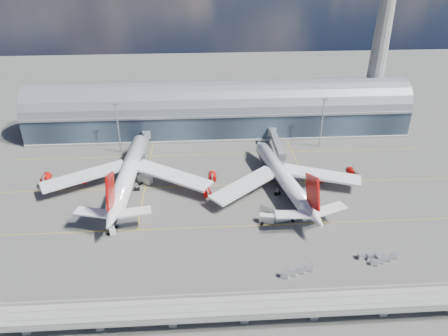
{
  "coord_description": "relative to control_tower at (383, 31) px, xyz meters",
  "views": [
    {
      "loc": [
        -11.15,
        -141.81,
        97.63
      ],
      "look_at": [
        -1.55,
        10.0,
        14.0
      ],
      "focal_mm": 35.0,
      "sensor_mm": 36.0,
      "label": 1
    }
  ],
  "objects": [
    {
      "name": "ground",
      "position": [
        -85.0,
        -83.0,
        -51.64
      ],
      "size": [
        500.0,
        500.0,
        0.0
      ],
      "primitive_type": "plane",
      "color": "#474744",
      "rests_on": "ground"
    },
    {
      "name": "taxi_lines",
      "position": [
        -85.0,
        -60.89,
        -51.63
      ],
      "size": [
        200.0,
        80.12,
        0.01
      ],
      "color": "gold",
      "rests_on": "ground"
    },
    {
      "name": "terminal",
      "position": [
        -85.0,
        -5.01,
        -40.3
      ],
      "size": [
        200.0,
        30.0,
        28.0
      ],
      "color": "#202A36",
      "rests_on": "ground"
    },
    {
      "name": "control_tower",
      "position": [
        0.0,
        0.0,
        0.0
      ],
      "size": [
        19.0,
        19.0,
        103.0
      ],
      "color": "gray",
      "rests_on": "ground"
    },
    {
      "name": "guideway",
      "position": [
        -85.0,
        -138.0,
        -46.34
      ],
      "size": [
        220.0,
        8.5,
        7.2
      ],
      "color": "gray",
      "rests_on": "ground"
    },
    {
      "name": "floodlight_mast_left",
      "position": [
        -135.0,
        -28.0,
        -38.0
      ],
      "size": [
        3.0,
        0.7,
        25.7
      ],
      "color": "gray",
      "rests_on": "ground"
    },
    {
      "name": "floodlight_mast_right",
      "position": [
        -35.0,
        -28.0,
        -38.0
      ],
      "size": [
        3.0,
        0.7,
        25.7
      ],
      "color": "gray",
      "rests_on": "ground"
    },
    {
      "name": "airliner_left",
      "position": [
        -126.57,
        -62.85,
        -44.79
      ],
      "size": [
        74.87,
        78.65,
        23.97
      ],
      "rotation": [
        0.0,
        0.0,
        -0.05
      ],
      "color": "white",
      "rests_on": "ground"
    },
    {
      "name": "airliner_right",
      "position": [
        -61.22,
        -69.23,
        -45.69
      ],
      "size": [
        68.76,
        71.95,
        22.93
      ],
      "rotation": [
        0.0,
        0.0,
        0.19
      ],
      "color": "white",
      "rests_on": "ground"
    },
    {
      "name": "jet_bridge_left",
      "position": [
        -122.95,
        -29.88,
        -46.46
      ],
      "size": [
        4.4,
        28.0,
        7.25
      ],
      "color": "gray",
      "rests_on": "ground"
    },
    {
      "name": "jet_bridge_right",
      "position": [
        -58.08,
        -31.82,
        -46.46
      ],
      "size": [
        4.4,
        32.0,
        7.25
      ],
      "color": "gray",
      "rests_on": "ground"
    },
    {
      "name": "service_truck_0",
      "position": [
        -128.97,
        -93.31,
        -50.3
      ],
      "size": [
        3.63,
        6.58,
        2.59
      ],
      "rotation": [
        0.0,
        0.0,
        0.27
      ],
      "color": "beige",
      "rests_on": "ground"
    },
    {
      "name": "service_truck_1",
      "position": [
        -71.4,
        -91.27,
        -49.96
      ],
      "size": [
        6.23,
        4.11,
        3.32
      ],
      "rotation": [
        0.0,
        0.0,
        1.29
      ],
      "color": "beige",
      "rests_on": "ground"
    },
    {
      "name": "service_truck_2",
      "position": [
        -64.35,
        -90.28,
        -50.02
      ],
      "size": [
        8.85,
        3.97,
        3.1
      ],
      "rotation": [
        0.0,
        0.0,
        1.75
      ],
      "color": "beige",
      "rests_on": "ground"
    },
    {
      "name": "service_truck_3",
      "position": [
        -59.27,
        -66.71,
        -50.0
      ],
      "size": [
        5.24,
        7.04,
        3.19
      ],
      "rotation": [
        0.0,
        0.0,
        -0.47
      ],
      "color": "beige",
      "rests_on": "ground"
    },
    {
      "name": "service_truck_4",
      "position": [
        -31.59,
        -62.84,
        -50.35
      ],
      "size": [
        2.47,
        4.53,
        2.54
      ],
      "rotation": [
        0.0,
        0.0,
        0.08
      ],
      "color": "beige",
      "rests_on": "ground"
    },
    {
      "name": "service_truck_5",
      "position": [
        -120.13,
        -58.7,
        -49.99
      ],
      "size": [
        6.9,
        6.01,
        3.23
      ],
      "rotation": [
        0.0,
        0.0,
        0.94
      ],
      "color": "beige",
      "rests_on": "ground"
    },
    {
      "name": "cargo_train_0",
      "position": [
        -66.01,
        -119.74,
        -50.62
      ],
      "size": [
        11.72,
        5.18,
        1.95
      ],
      "rotation": [
        0.0,
        0.0,
        1.27
      ],
      "color": "gray",
      "rests_on": "ground"
    },
    {
      "name": "cargo_train_1",
      "position": [
        -35.64,
        -115.69,
        -50.69
      ],
      "size": [
        10.77,
        5.33,
        1.81
      ],
      "rotation": [
        0.0,
        0.0,
        1.22
      ],
      "color": "gray",
      "rests_on": "ground"
    },
    {
      "name": "cargo_train_2",
      "position": [
        -39.94,
        -114.08,
        -50.66
      ],
      "size": [
        8.56,
        2.83,
        1.88
      ],
      "rotation": [
        0.0,
        0.0,
        1.7
      ],
      "color": "gray",
      "rests_on": "ground"
    }
  ]
}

